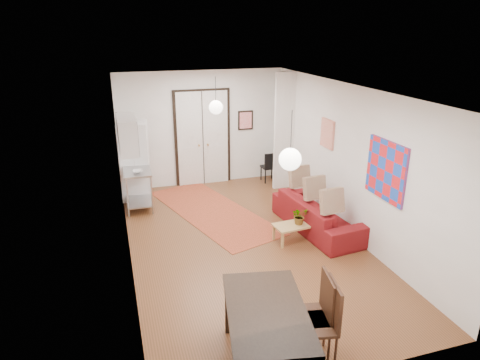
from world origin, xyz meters
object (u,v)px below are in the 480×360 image
object	(u,v)px
kitchen_counter	(138,182)
dining_chair_near	(304,304)
coffee_table	(294,227)
fridge	(135,161)
sofa	(317,214)
black_side_chair	(268,163)
dining_table	(267,316)
dining_chair_far	(309,312)

from	to	relation	value
kitchen_counter	dining_chair_near	xyz separation A→B (m)	(1.62, -5.28, 0.04)
coffee_table	dining_chair_near	world-z (taller)	dining_chair_near
coffee_table	kitchen_counter	bearing A→B (deg)	135.89
fridge	sofa	bearing A→B (deg)	-32.21
black_side_chair	sofa	bearing A→B (deg)	87.28
sofa	black_side_chair	size ratio (longest dim) A/B	2.78
dining_table	dining_chair_near	distance (m)	0.67
fridge	dining_table	distance (m)	6.17
dining_chair_near	black_side_chair	bearing A→B (deg)	174.46
dining_chair_far	dining_chair_near	bearing A→B (deg)	-168.93
sofa	dining_table	size ratio (longest dim) A/B	1.31
sofa	kitchen_counter	bearing A→B (deg)	49.33
dining_chair_near	dining_chair_far	size ratio (longest dim) A/B	1.00
coffee_table	dining_table	distance (m)	3.41
coffee_table	dining_chair_far	xyz separation A→B (m)	(-1.07, -2.83, 0.33)
dining_table	dining_chair_near	xyz separation A→B (m)	(0.60, 0.27, -0.15)
coffee_table	dining_chair_far	distance (m)	3.04
dining_chair_near	fridge	bearing A→B (deg)	-153.34
coffee_table	black_side_chair	world-z (taller)	black_side_chair
kitchen_counter	dining_chair_near	bearing A→B (deg)	-71.46
dining_chair_far	sofa	bearing A→B (deg)	162.41
kitchen_counter	dining_chair_far	bearing A→B (deg)	-71.92
coffee_table	dining_table	xyz separation A→B (m)	(-1.67, -2.94, 0.48)
dining_table	fridge	bearing A→B (deg)	99.54
dining_table	dining_chair_near	bearing A→B (deg)	23.96
sofa	coffee_table	size ratio (longest dim) A/B	2.76
black_side_chair	dining_chair_near	bearing A→B (deg)	72.24
kitchen_counter	coffee_table	bearing A→B (deg)	-42.64
fridge	dining_chair_far	world-z (taller)	fridge
coffee_table	kitchen_counter	size ratio (longest dim) A/B	0.68
dining_chair_near	dining_chair_far	distance (m)	0.16
dining_table	dining_chair_far	size ratio (longest dim) A/B	1.59
dining_table	black_side_chair	xyz separation A→B (m)	(2.40, 6.31, -0.31)
sofa	dining_chair_near	world-z (taller)	dining_chair_near
kitchen_counter	dining_chair_far	size ratio (longest dim) A/B	1.11
kitchen_counter	black_side_chair	xyz separation A→B (m)	(3.43, 0.76, -0.12)
dining_chair_near	coffee_table	bearing A→B (deg)	169.20
dining_chair_far	black_side_chair	distance (m)	6.46
sofa	fridge	bearing A→B (deg)	43.55
sofa	coffee_table	world-z (taller)	sofa
coffee_table	dining_chair_near	size ratio (longest dim) A/B	0.76
coffee_table	dining_table	size ratio (longest dim) A/B	0.47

